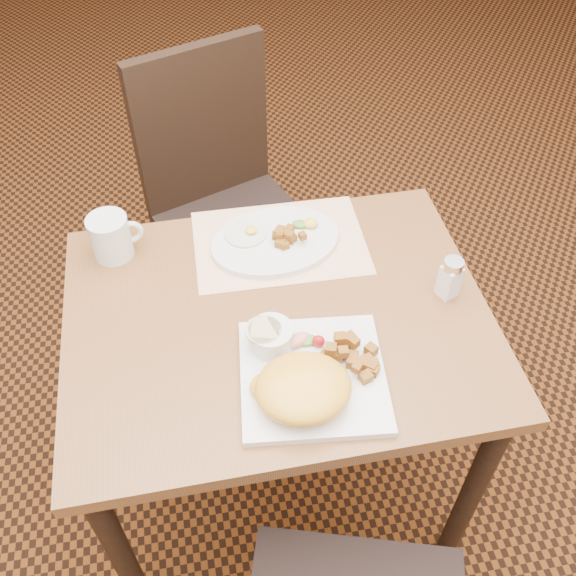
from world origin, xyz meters
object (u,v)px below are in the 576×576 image
Objects in this scene: table at (278,347)px; coffee_mug at (111,237)px; chair_far at (224,194)px; plate_oval at (275,241)px; salt_shaker at (450,277)px; plate_square at (313,376)px.

coffee_mug is (-0.34, 0.26, 0.16)m from table.
chair_far is at bearing 56.03° from coffee_mug.
plate_oval is 3.05× the size of salt_shaker.
table is 0.41m from salt_shaker.
table is 2.96× the size of plate_oval.
plate_oval is at bearing 90.70° from plate_square.
plate_square is at bearing -89.30° from plate_oval.
chair_far is at bearing 99.57° from plate_oval.
salt_shaker is at bearing -1.37° from table.
table is 0.45m from coffee_mug.
salt_shaker is (0.34, -0.22, 0.04)m from plate_oval.
salt_shaker is at bearing 26.10° from plate_square.
plate_square is 0.92× the size of plate_oval.
chair_far is at bearing 121.06° from salt_shaker.
plate_square is 0.39m from plate_oval.
plate_oval is (0.03, 0.22, 0.12)m from table.
coffee_mug is (-0.37, 0.04, 0.04)m from plate_oval.
table is 0.21m from plate_square.
coffee_mug reaches higher than salt_shaker.
plate_square reaches higher than table.
plate_square is (0.08, -0.86, 0.22)m from chair_far.
coffee_mug is at bearing 35.76° from chair_far.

